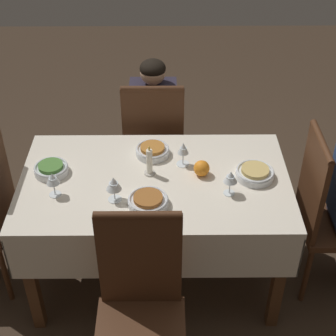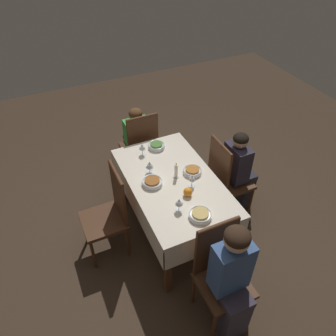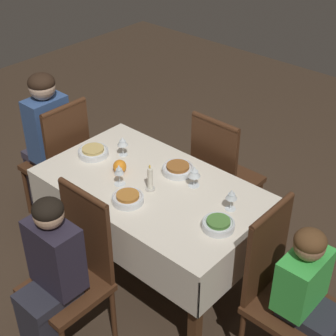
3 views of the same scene
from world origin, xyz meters
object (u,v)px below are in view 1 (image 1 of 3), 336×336
object	(u,v)px
dining_table	(155,194)
wine_glass_north	(114,184)
bowl_south	(153,150)
wine_glass_south	(183,149)
chair_north	(140,306)
bowl_west	(255,173)
wine_glass_east	(53,179)
candle_centerpiece	(149,163)
bowl_east	(51,169)
person_child_dark	(154,122)
orange_fruit	(202,168)
chair_south	(154,143)
wine_glass_west	(231,178)
chair_west	(327,210)
bowl_north	(148,201)

from	to	relation	value
dining_table	wine_glass_north	distance (m)	0.33
bowl_south	wine_glass_south	bearing A→B (deg)	150.77
chair_north	bowl_west	size ratio (longest dim) A/B	4.98
wine_glass_east	candle_centerpiece	world-z (taller)	candle_centerpiece
bowl_east	candle_centerpiece	bearing A→B (deg)	178.66
person_child_dark	bowl_west	size ratio (longest dim) A/B	5.28
bowl_west	orange_fruit	xyz separation A→B (m)	(0.28, -0.02, 0.02)
bowl_east	dining_table	bearing A→B (deg)	174.08
chair_south	wine_glass_west	size ratio (longest dim) A/B	7.24
bowl_west	wine_glass_north	distance (m)	0.76
chair_west	person_child_dark	distance (m)	1.29
wine_glass_north	chair_north	bearing A→B (deg)	105.70
dining_table	bowl_south	distance (m)	0.26
bowl_west	candle_centerpiece	world-z (taller)	candle_centerpiece
person_child_dark	wine_glass_west	size ratio (longest dim) A/B	7.67
bowl_north	bowl_south	bearing A→B (deg)	-91.98
orange_fruit	person_child_dark	bearing A→B (deg)	-71.32
bowl_east	bowl_north	xyz separation A→B (m)	(-0.53, 0.27, -0.00)
wine_glass_east	wine_glass_north	world-z (taller)	wine_glass_north
chair_north	person_child_dark	bearing A→B (deg)	88.35
chair_west	wine_glass_west	world-z (taller)	chair_west
chair_north	orange_fruit	world-z (taller)	chair_north
person_child_dark	candle_centerpiece	xyz separation A→B (m)	(0.01, 0.78, 0.24)
wine_glass_east	orange_fruit	world-z (taller)	wine_glass_east
chair_west	orange_fruit	size ratio (longest dim) A/B	11.87
bowl_east	candle_centerpiece	distance (m)	0.53
wine_glass_north	bowl_south	bearing A→B (deg)	-115.45
person_child_dark	wine_glass_west	xyz separation A→B (m)	(-0.40, 0.95, 0.27)
bowl_east	orange_fruit	distance (m)	0.81
wine_glass_east	chair_north	bearing A→B (deg)	130.00
chair_south	candle_centerpiece	bearing A→B (deg)	89.15
dining_table	orange_fruit	world-z (taller)	orange_fruit
chair_north	wine_glass_south	xyz separation A→B (m)	(-0.21, -0.79, 0.32)
bowl_west	dining_table	bearing A→B (deg)	1.39
wine_glass_south	wine_glass_east	distance (m)	0.71
chair_north	wine_glass_west	distance (m)	0.77
bowl_north	wine_glass_south	bearing A→B (deg)	-118.43
dining_table	chair_west	bearing A→B (deg)	179.33
dining_table	orange_fruit	size ratio (longest dim) A/B	16.72
chair_north	person_child_dark	size ratio (longest dim) A/B	0.94
dining_table	chair_north	bearing A→B (deg)	84.74
chair_north	bowl_north	size ratio (longest dim) A/B	5.04
bowl_south	candle_centerpiece	bearing A→B (deg)	85.86
bowl_south	bowl_east	world-z (taller)	same
candle_centerpiece	bowl_north	bearing A→B (deg)	89.52
wine_glass_north	bowl_north	bearing A→B (deg)	165.40
wine_glass_east	bowl_north	size ratio (longest dim) A/B	0.68
bowl_south	candle_centerpiece	xyz separation A→B (m)	(0.01, 0.18, 0.04)
chair_south	wine_glass_west	xyz separation A→B (m)	(-0.40, 0.78, 0.32)
chair_west	wine_glass_west	xyz separation A→B (m)	(0.57, 0.11, 0.32)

